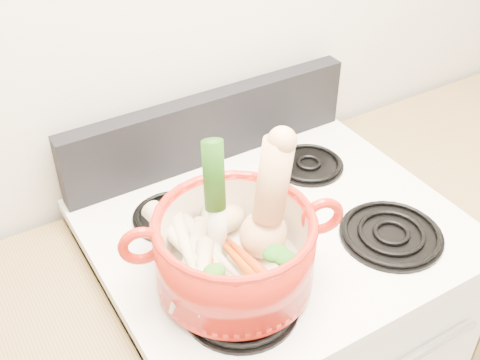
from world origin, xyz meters
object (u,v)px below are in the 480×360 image
stove_body (270,359)px  leek (217,199)px  dutch_oven (235,251)px  squash (264,201)px

stove_body → leek: 0.69m
stove_body → leek: bearing=-164.6°
stove_body → dutch_oven: bearing=-148.4°
dutch_oven → leek: 0.10m
stove_body → dutch_oven: 0.62m
stove_body → squash: size_ratio=3.64×
squash → dutch_oven: bearing=165.8°
dutch_oven → squash: size_ratio=1.20×
dutch_oven → leek: (-0.01, 0.06, 0.09)m
dutch_oven → squash: (0.07, 0.01, 0.08)m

